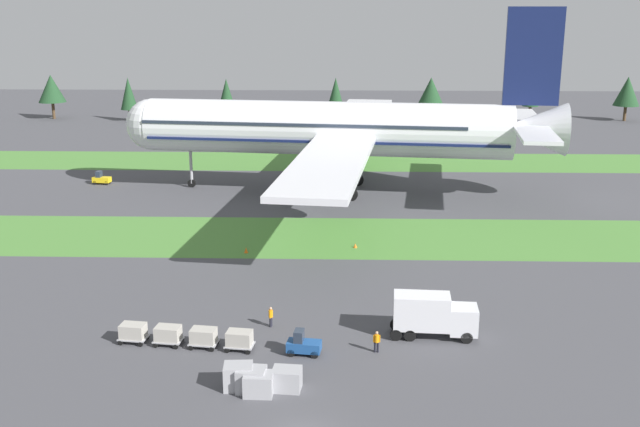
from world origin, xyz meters
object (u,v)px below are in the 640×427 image
object	(u,v)px
cargo_dolly_fourth	(133,332)
ground_crew_marshaller	(377,341)
airliner	(337,128)
taxiway_marker_1	(246,250)
cargo_dolly_second	(203,336)
uld_container_2	(258,384)
ground_crew_loader	(271,316)
uld_container_3	(287,379)
pushback_tractor	(101,179)
cargo_dolly_third	(168,334)
catering_truck	(433,314)
uld_container_1	(251,380)
uld_container_0	(238,377)
taxiway_marker_0	(355,246)
cargo_dolly_lead	(239,339)
baggage_tug	(303,344)

from	to	relation	value
cargo_dolly_fourth	ground_crew_marshaller	size ratio (longest dim) A/B	1.36
airliner	taxiway_marker_1	distance (m)	30.80
cargo_dolly_second	uld_container_2	bearing A→B (deg)	42.39
ground_crew_loader	uld_container_3	bearing A→B (deg)	25.25
cargo_dolly_fourth	pushback_tractor	size ratio (longest dim) A/B	0.87
uld_container_2	ground_crew_marshaller	bearing A→B (deg)	38.94
cargo_dolly_fourth	uld_container_3	xyz separation A→B (m)	(12.76, -7.22, -0.15)
uld_container_3	taxiway_marker_1	distance (m)	30.61
cargo_dolly_third	cargo_dolly_fourth	size ratio (longest dim) A/B	1.00
cargo_dolly_second	catering_truck	xyz separation A→B (m)	(18.17, 2.51, 1.03)
cargo_dolly_third	uld_container_1	distance (m)	10.33
uld_container_0	uld_container_3	bearing A→B (deg)	-0.59
catering_truck	uld_container_3	bearing A→B (deg)	-47.32
cargo_dolly_fourth	cargo_dolly_third	bearing A→B (deg)	90.00
ground_crew_loader	uld_container_2	size ratio (longest dim) A/B	0.87
airliner	taxiway_marker_1	xyz separation A→B (m)	(-9.60, -27.86, -8.97)
airliner	taxiway_marker_0	bearing A→B (deg)	-168.29
airliner	uld_container_2	world-z (taller)	airliner
cargo_dolly_lead	uld_container_2	xyz separation A→B (m)	(2.24, -6.90, -0.15)
ground_crew_marshaller	ground_crew_loader	size ratio (longest dim) A/B	1.00
airliner	baggage_tug	xyz separation A→B (m)	(-2.15, -52.26, -8.46)
pushback_tractor	taxiway_marker_0	world-z (taller)	pushback_tractor
airliner	baggage_tug	size ratio (longest dim) A/B	28.11
pushback_tractor	uld_container_3	bearing A→B (deg)	34.31
baggage_tug	uld_container_3	xyz separation A→B (m)	(-0.85, -5.49, -0.04)
ground_crew_loader	taxiway_marker_1	xyz separation A→B (m)	(-4.49, 19.29, -0.64)
cargo_dolly_fourth	ground_crew_marshaller	distance (m)	19.31
catering_truck	uld_container_2	world-z (taller)	catering_truck
catering_truck	uld_container_1	xyz separation A→B (m)	(-13.60, -9.30, -1.10)
cargo_dolly_third	baggage_tug	bearing A→B (deg)	90.00
cargo_dolly_lead	ground_crew_loader	xyz separation A→B (m)	(2.03, 4.47, 0.03)
baggage_tug	cargo_dolly_fourth	size ratio (longest dim) A/B	1.16
taxiway_marker_0	ground_crew_marshaller	bearing A→B (deg)	-87.33
ground_crew_marshaller	ground_crew_loader	distance (m)	9.76
taxiway_marker_1	cargo_dolly_second	bearing A→B (deg)	-91.00
cargo_dolly_lead	cargo_dolly_fourth	world-z (taller)	same
pushback_tractor	ground_crew_marshaller	size ratio (longest dim) A/B	1.57
baggage_tug	uld_container_0	world-z (taller)	baggage_tug
cargo_dolly_third	uld_container_0	bearing A→B (deg)	50.85
ground_crew_loader	uld_container_2	xyz separation A→B (m)	(0.21, -11.37, -0.17)
catering_truck	taxiway_marker_0	world-z (taller)	catering_truck
ground_crew_marshaller	ground_crew_loader	bearing A→B (deg)	-28.81
cargo_dolly_lead	pushback_tractor	size ratio (longest dim) A/B	0.87
pushback_tractor	cargo_dolly_third	bearing A→B (deg)	28.94
pushback_tractor	uld_container_2	distance (m)	69.70
taxiway_marker_1	cargo_dolly_third	bearing A→B (deg)	-98.12
cargo_dolly_fourth	ground_crew_marshaller	world-z (taller)	ground_crew_marshaller
cargo_dolly_second	baggage_tug	bearing A→B (deg)	90.00
ground_crew_marshaller	uld_container_0	bearing A→B (deg)	30.29
cargo_dolly_lead	pushback_tractor	distance (m)	62.53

